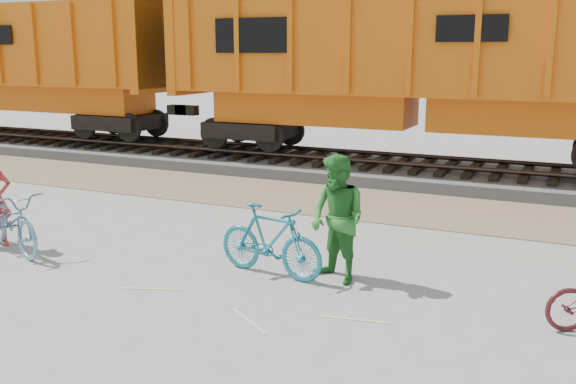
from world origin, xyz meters
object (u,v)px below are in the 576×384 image
object	(u,v)px
bicycle_teal	(270,241)
person_man	(338,219)
hopper_car_left	(4,61)
bicycle_blue	(11,221)
hopper_car_center	(424,64)

from	to	relation	value
bicycle_teal	person_man	distance (m)	1.09
hopper_car_left	bicycle_blue	bearing A→B (deg)	-42.26
person_man	bicycle_teal	bearing A→B (deg)	-141.74
bicycle_blue	person_man	size ratio (longest dim) A/B	1.07
hopper_car_left	bicycle_blue	world-z (taller)	hopper_car_left
hopper_car_left	bicycle_teal	world-z (taller)	hopper_car_left
bicycle_teal	hopper_car_left	bearing A→B (deg)	68.25
hopper_car_left	bicycle_blue	distance (m)	14.06
hopper_car_left	bicycle_teal	xyz separation A→B (m)	(14.75, -8.55, -2.46)
hopper_car_left	hopper_car_center	distance (m)	15.00
bicycle_teal	person_man	xyz separation A→B (m)	(1.00, 0.20, 0.40)
bicycle_teal	person_man	size ratio (longest dim) A/B	0.96
hopper_car_left	bicycle_teal	bearing A→B (deg)	-30.10
bicycle_blue	hopper_car_center	bearing A→B (deg)	-6.01
bicycle_teal	person_man	world-z (taller)	person_man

